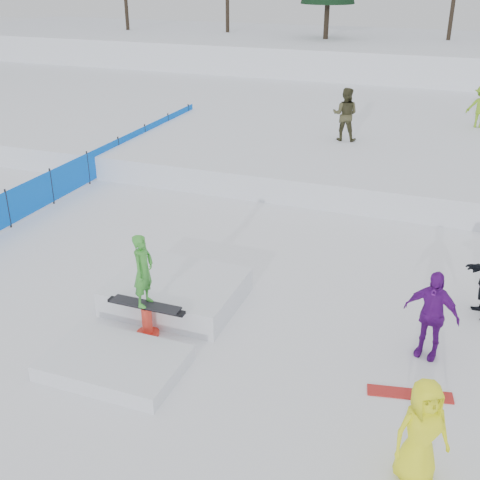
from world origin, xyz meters
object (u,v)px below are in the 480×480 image
(walker_olive, at_px, (345,114))
(spectator_yellow, at_px, (421,432))
(jib_rail_feature, at_px, (161,306))
(spectator_purple, at_px, (431,314))
(safety_fence, at_px, (88,168))

(walker_olive, bearing_deg, spectator_yellow, 103.62)
(jib_rail_feature, bearing_deg, spectator_purple, 7.40)
(spectator_yellow, bearing_deg, safety_fence, 109.44)
(spectator_yellow, relative_size, jib_rail_feature, 0.37)
(safety_fence, xyz_separation_m, jib_rail_feature, (6.04, -6.53, -0.25))
(spectator_yellow, bearing_deg, spectator_purple, 60.30)
(walker_olive, height_order, spectator_yellow, walker_olive)
(spectator_purple, xyz_separation_m, jib_rail_feature, (-5.09, -0.66, -0.55))
(spectator_purple, bearing_deg, spectator_yellow, -74.22)
(walker_olive, relative_size, spectator_yellow, 1.13)
(safety_fence, xyz_separation_m, walker_olive, (7.19, 5.35, 1.18))
(walker_olive, xyz_separation_m, spectator_yellow, (4.07, -14.30, -0.91))
(spectator_yellow, bearing_deg, walker_olive, 73.81)
(safety_fence, height_order, spectator_purple, spectator_purple)
(safety_fence, relative_size, spectator_purple, 9.34)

